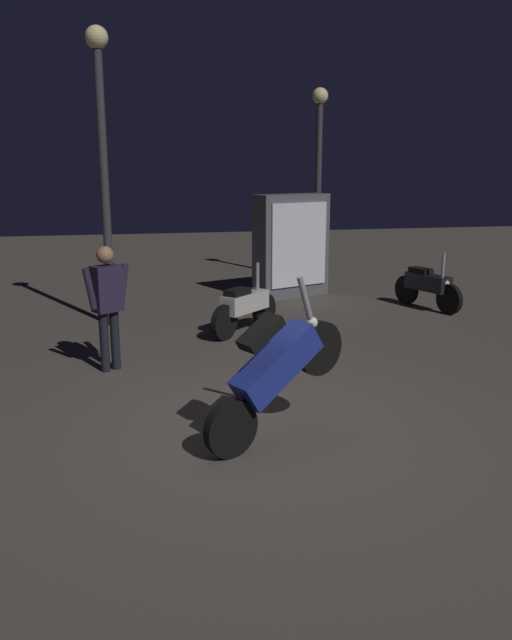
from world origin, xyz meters
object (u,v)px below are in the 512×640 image
object	(u,v)px
motorcycle_blue_foreground	(276,370)
motorcycle_black_parked_left	(427,286)
streetlamp_far	(319,159)
motorcycle_white_parked_right	(245,306)
streetlamp_near	(102,141)
kiosk_billboard	(292,246)
person_rider_beside	(107,298)

from	to	relation	value
motorcycle_blue_foreground	motorcycle_black_parked_left	xyz separation A→B (m)	(4.20, 5.29, -0.31)
streetlamp_far	motorcycle_black_parked_left	bearing A→B (deg)	-70.11
motorcycle_black_parked_left	motorcycle_white_parked_right	xyz separation A→B (m)	(-3.72, -1.08, 0.00)
motorcycle_blue_foreground	streetlamp_near	bearing A→B (deg)	81.20
motorcycle_white_parked_right	kiosk_billboard	size ratio (longest dim) A/B	0.61
streetlamp_near	kiosk_billboard	size ratio (longest dim) A/B	2.27
motorcycle_blue_foreground	kiosk_billboard	distance (m)	7.25
motorcycle_black_parked_left	streetlamp_far	xyz separation A→B (m)	(-1.19, 3.30, 2.37)
motorcycle_blue_foreground	motorcycle_white_parked_right	xyz separation A→B (m)	(0.48, 4.21, -0.31)
motorcycle_white_parked_right	kiosk_billboard	world-z (taller)	kiosk_billboard
motorcycle_black_parked_left	streetlamp_far	bearing A→B (deg)	-179.44
motorcycle_blue_foreground	motorcycle_black_parked_left	size ratio (longest dim) A/B	1.02
person_rider_beside	motorcycle_blue_foreground	bearing A→B (deg)	0.86
streetlamp_near	kiosk_billboard	bearing A→B (deg)	26.03
motorcycle_black_parked_left	streetlamp_near	distance (m)	6.42
motorcycle_blue_foreground	person_rider_beside	size ratio (longest dim) A/B	0.98
motorcycle_blue_foreground	motorcycle_black_parked_left	bearing A→B (deg)	25.04
streetlamp_far	kiosk_billboard	size ratio (longest dim) A/B	2.07
motorcycle_black_parked_left	streetlamp_far	world-z (taller)	streetlamp_far
motorcycle_white_parked_right	streetlamp_near	distance (m)	3.51
streetlamp_near	streetlamp_far	size ratio (longest dim) A/B	1.10
motorcycle_blue_foreground	kiosk_billboard	size ratio (longest dim) A/B	0.78
motorcycle_white_parked_right	streetlamp_near	bearing A→B (deg)	112.05
motorcycle_blue_foreground	streetlamp_near	distance (m)	5.92
person_rider_beside	streetlamp_far	distance (m)	7.76
motorcycle_black_parked_left	streetlamp_far	size ratio (longest dim) A/B	0.37
motorcycle_blue_foreground	person_rider_beside	world-z (taller)	person_rider_beside
motorcycle_white_parked_right	streetlamp_far	world-z (taller)	streetlamp_far
kiosk_billboard	motorcycle_blue_foreground	bearing A→B (deg)	52.43
person_rider_beside	streetlamp_far	xyz separation A→B (m)	(4.64, 5.94, 1.82)
person_rider_beside	motorcycle_white_parked_right	bearing A→B (deg)	95.70
streetlamp_near	kiosk_billboard	distance (m)	4.51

